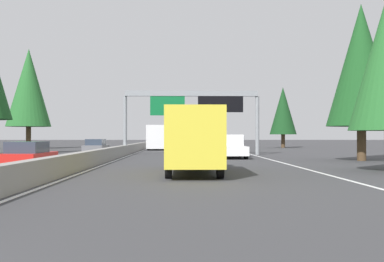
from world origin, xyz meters
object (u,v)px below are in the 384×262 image
Objects in this scene: box_truck_distant_a at (193,139)px; sedan_mid_center at (189,150)px; pickup_mid_left at (231,146)px; bus_far_center at (159,136)px; sedan_distant_b at (214,145)px; sedan_near_right at (170,140)px; oncoming_far at (29,157)px; box_truck_near_center at (196,137)px; conifer_right_mid at (283,111)px; sign_gantry_overhead at (193,104)px; oncoming_near at (96,148)px; conifer_left_mid at (29,88)px; conifer_right_near at (361,65)px; minivan_far_left at (171,139)px.

box_truck_distant_a is 15.28m from sedan_mid_center.
bus_far_center is (25.11, 7.05, 0.80)m from pickup_mid_left.
bus_far_center reaches higher than sedan_distant_b.
oncoming_far is (-92.96, 4.72, 0.00)m from sedan_near_right.
box_truck_near_center is 56.22m from conifer_right_mid.
oncoming_near is (-0.01, 9.00, -4.06)m from sign_gantry_overhead.
conifer_right_mid reaches higher than sign_gantry_overhead.
conifer_right_near is at bearing -134.90° from conifer_left_mid.
bus_far_center is 19.57m from oncoming_near.
conifer_right_near is at bearing -108.20° from sedan_mid_center.
sedan_mid_center is at bearing 156.92° from conifer_right_mid.
sedan_distant_b is at bearing 141.98° from oncoming_near.
conifer_left_mid is (45.39, 22.07, 6.93)m from box_truck_distant_a.
minivan_far_left is 89.11m from oncoming_near.
pickup_mid_left is at bearing 161.47° from conifer_right_mid.
sign_gantry_overhead is 2.88× the size of oncoming_near.
box_truck_near_center is 0.61× the size of conifer_left_mid.
conifer_right_near is (-10.96, -20.64, 6.08)m from oncoming_near.
pickup_mid_left reaches higher than sedan_near_right.
sedan_near_right is 85.22m from conifer_right_near.
oncoming_near is at bearing 165.56° from bus_far_center.
minivan_far_left reaches higher than sedan_near_right.
minivan_far_left is at bearing 176.82° from oncoming_near.
box_truck_distant_a is at bearing -177.90° from sedan_near_right.
minivan_far_left is 101.32m from conifer_right_near.
pickup_mid_left is 0.66× the size of box_truck_near_center.
sedan_distant_b and sedan_near_right have the same top height.
minivan_far_left is at bearing 16.48° from conifer_right_mid.
oncoming_near is at bearing 50.73° from sedan_mid_center.
minivan_far_left is (16.38, 0.05, 0.27)m from sedan_near_right.
bus_far_center reaches higher than box_truck_distant_a.
conifer_left_mid is at bearing 164.27° from minivan_far_left.
box_truck_distant_a is at bearing -175.00° from bus_far_center.
conifer_right_mid is (38.33, -2.53, -1.21)m from conifer_right_near.
pickup_mid_left is at bearing -154.81° from sign_gantry_overhead.
box_truck_near_center is 0.93× the size of conifer_right_mid.
conifer_right_near is (-10.97, -11.63, 2.01)m from sign_gantry_overhead.
oncoming_far is (-39.28, 4.60, -1.03)m from bus_far_center.
conifer_left_mid reaches higher than pickup_mid_left.
conifer_right_near is at bearing -133.31° from sign_gantry_overhead.
sedan_near_right is at bearing 3.16° from sign_gantry_overhead.
pickup_mid_left is 21.49m from sedan_distant_b.
oncoming_near is (-18.92, 4.87, -1.03)m from bus_far_center.
sedan_near_right is 16.38m from minivan_far_left.
box_truck_near_center is at bearing -1.78° from box_truck_distant_a.
pickup_mid_left is 88.47m from box_truck_near_center.
pickup_mid_left is 35.70m from conifer_right_mid.
oncoming_near is 0.31× the size of conifer_left_mid.
conifer_right_near reaches higher than sedan_mid_center.
oncoming_near is (22.23, 8.48, -0.93)m from box_truck_distant_a.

